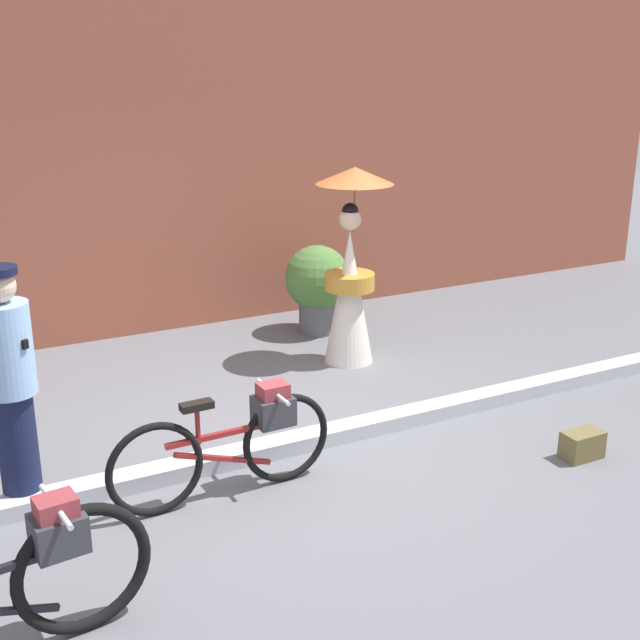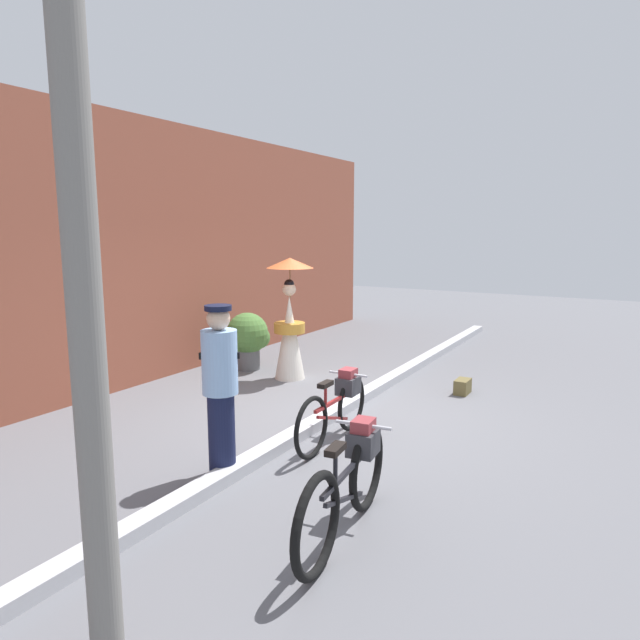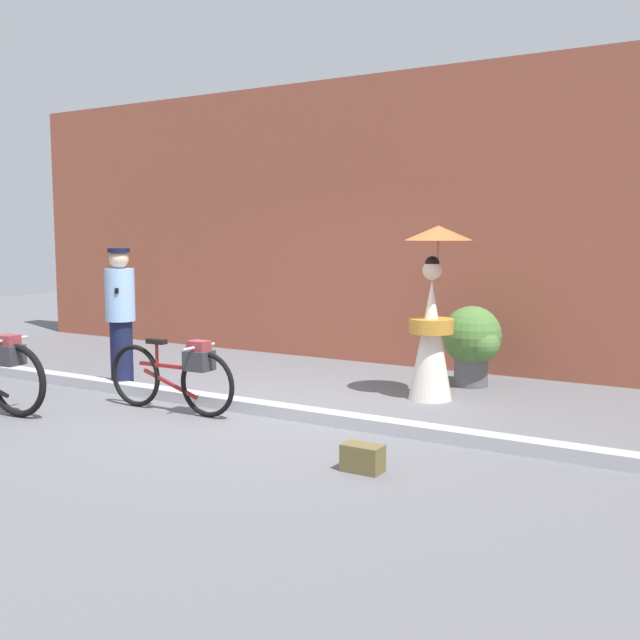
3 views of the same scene
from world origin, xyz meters
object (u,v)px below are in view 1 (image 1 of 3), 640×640
Objects in this scene: backpack_on_pavement at (583,445)px; person_officer at (10,383)px; potted_plant_by_door at (320,284)px; person_with_parasol at (350,270)px; bicycle_near_officer at (236,440)px.

person_officer is at bearing 161.94° from backpack_on_pavement.
person_with_parasol is at bearing -99.11° from potted_plant_by_door.
person_with_parasol reaches higher than person_officer.
person_officer is 3.61m from person_with_parasol.
person_with_parasol is 6.15× the size of backpack_on_pavement.
potted_plant_by_door is at bearing 80.89° from person_with_parasol.
person_with_parasol is 1.01m from potted_plant_by_door.
person_officer is 4.13m from backpack_on_pavement.
bicycle_near_officer is 0.98× the size of person_officer.
person_officer is 0.87× the size of person_with_parasol.
bicycle_near_officer is at bearing -135.97° from person_with_parasol.
bicycle_near_officer is at bearing 164.03° from backpack_on_pavement.
potted_plant_by_door is at bearing 53.10° from bicycle_near_officer.
potted_plant_by_door is (3.48, 2.31, -0.33)m from person_officer.
person_officer is at bearing 158.13° from bicycle_near_officer.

